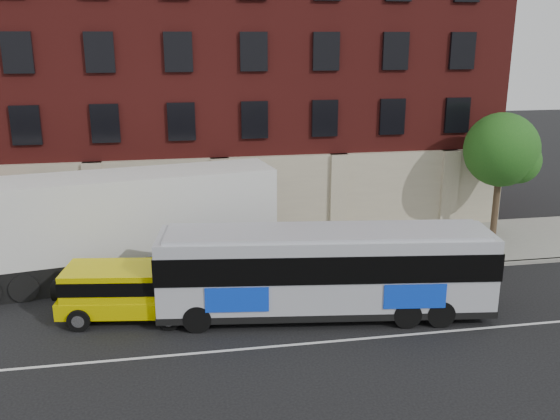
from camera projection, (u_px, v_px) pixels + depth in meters
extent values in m
plane|color=black|center=(252.00, 356.00, 19.24)|extent=(120.00, 120.00, 0.00)
cube|color=gray|center=(227.00, 257.00, 27.74)|extent=(60.00, 6.00, 0.15)
cube|color=gray|center=(233.00, 282.00, 24.90)|extent=(60.00, 0.25, 0.15)
cube|color=silver|center=(250.00, 348.00, 19.71)|extent=(60.00, 0.12, 0.01)
cube|color=#5E1816|center=(210.00, 78.00, 33.21)|extent=(30.00, 10.00, 15.00)
cube|color=#B5AB90|center=(221.00, 198.00, 29.86)|extent=(30.00, 0.35, 4.00)
cube|color=#B5AB90|center=(95.00, 204.00, 28.76)|extent=(0.90, 0.55, 4.00)
cube|color=#B5AB90|center=(221.00, 198.00, 29.76)|extent=(0.90, 0.55, 4.00)
cube|color=#B5AB90|center=(338.00, 193.00, 30.77)|extent=(0.90, 0.55, 4.00)
cube|color=#B5AB90|center=(448.00, 188.00, 31.77)|extent=(0.90, 0.55, 4.00)
cube|color=black|center=(26.00, 125.00, 27.41)|extent=(1.30, 0.20, 1.80)
cube|color=black|center=(105.00, 123.00, 27.99)|extent=(1.30, 0.20, 1.80)
cube|color=black|center=(181.00, 122.00, 28.58)|extent=(1.30, 0.20, 1.80)
cube|color=black|center=(254.00, 120.00, 29.17)|extent=(1.30, 0.20, 1.80)
cube|color=black|center=(325.00, 118.00, 29.75)|extent=(1.30, 0.20, 1.80)
cube|color=black|center=(392.00, 117.00, 30.34)|extent=(1.30, 0.20, 1.80)
cube|color=black|center=(457.00, 115.00, 30.93)|extent=(1.30, 0.20, 1.80)
cube|color=black|center=(17.00, 53.00, 26.52)|extent=(1.30, 0.20, 1.80)
cube|color=black|center=(100.00, 52.00, 27.11)|extent=(1.30, 0.20, 1.80)
cube|color=black|center=(178.00, 52.00, 27.70)|extent=(1.30, 0.20, 1.80)
cube|color=black|center=(254.00, 52.00, 28.28)|extent=(1.30, 0.20, 1.80)
cube|color=black|center=(326.00, 51.00, 28.87)|extent=(1.30, 0.20, 1.80)
cube|color=black|center=(396.00, 51.00, 29.45)|extent=(1.30, 0.20, 1.80)
cube|color=black|center=(462.00, 51.00, 30.04)|extent=(1.30, 0.20, 1.80)
cube|color=black|center=(128.00, 210.00, 29.15)|extent=(2.60, 0.15, 2.80)
cube|color=black|center=(251.00, 204.00, 30.15)|extent=(2.60, 0.15, 2.80)
cube|color=black|center=(366.00, 199.00, 31.16)|extent=(2.60, 0.15, 2.80)
cylinder|color=slate|center=(14.00, 267.00, 23.34)|extent=(0.07, 0.07, 2.50)
cube|color=white|center=(10.00, 249.00, 22.97)|extent=(0.30, 0.03, 0.40)
cube|color=white|center=(12.00, 261.00, 23.11)|extent=(0.30, 0.03, 0.35)
cylinder|color=#3A2C1D|center=(495.00, 207.00, 30.03)|extent=(0.32, 0.32, 3.00)
sphere|color=#174C15|center=(501.00, 150.00, 29.23)|extent=(3.60, 3.60, 3.60)
sphere|color=#174C15|center=(518.00, 161.00, 29.11)|extent=(2.20, 2.20, 2.20)
sphere|color=#174C15|center=(485.00, 157.00, 29.62)|extent=(2.00, 2.00, 2.00)
cube|color=#AEB0B9|center=(325.00, 270.00, 21.64)|extent=(12.06, 3.96, 2.81)
cube|color=black|center=(325.00, 304.00, 22.00)|extent=(12.11, 4.02, 0.25)
cube|color=#AEB0B9|center=(326.00, 232.00, 21.24)|extent=(11.43, 3.60, 0.12)
cube|color=black|center=(326.00, 258.00, 21.51)|extent=(12.15, 4.05, 0.99)
cube|color=blue|center=(237.00, 300.00, 20.43)|extent=(2.16, 0.32, 0.89)
cube|color=blue|center=(398.00, 269.00, 23.13)|extent=(2.16, 0.32, 0.89)
cylinder|color=black|center=(197.00, 319.00, 20.71)|extent=(1.02, 0.42, 0.99)
cylinder|color=black|center=(202.00, 292.00, 22.86)|extent=(1.02, 0.42, 0.99)
cylinder|color=black|center=(407.00, 314.00, 21.04)|extent=(1.02, 0.42, 0.99)
cylinder|color=black|center=(393.00, 289.00, 23.18)|extent=(1.02, 0.42, 0.99)
cylinder|color=black|center=(440.00, 314.00, 21.09)|extent=(1.02, 0.42, 0.99)
cylinder|color=black|center=(423.00, 288.00, 23.23)|extent=(1.02, 0.42, 0.99)
cube|color=#D3C500|center=(129.00, 301.00, 21.74)|extent=(5.03, 2.67, 0.60)
cube|color=#D3C500|center=(112.00, 281.00, 21.50)|extent=(3.54, 2.41, 1.00)
cube|color=black|center=(112.00, 279.00, 21.49)|extent=(3.59, 2.46, 0.50)
cube|color=#D3C500|center=(175.00, 289.00, 21.66)|extent=(1.76, 2.09, 0.30)
cube|color=black|center=(197.00, 299.00, 21.79)|extent=(0.29, 1.59, 0.55)
cylinder|color=black|center=(57.00, 290.00, 21.54)|extent=(0.33, 0.78, 0.76)
cylinder|color=black|center=(169.00, 319.00, 20.91)|extent=(0.83, 0.39, 0.80)
cylinder|color=silver|center=(169.00, 319.00, 20.91)|extent=(0.48, 0.36, 0.44)
cylinder|color=black|center=(177.00, 296.00, 22.79)|extent=(0.83, 0.39, 0.80)
cylinder|color=silver|center=(177.00, 296.00, 22.79)|extent=(0.48, 0.36, 0.44)
cylinder|color=black|center=(79.00, 320.00, 20.82)|extent=(0.83, 0.39, 0.80)
cylinder|color=silver|center=(79.00, 320.00, 20.82)|extent=(0.48, 0.36, 0.44)
cylinder|color=black|center=(94.00, 297.00, 22.70)|extent=(0.83, 0.39, 0.80)
cylinder|color=silver|center=(94.00, 297.00, 22.70)|extent=(0.48, 0.36, 0.44)
cube|color=black|center=(118.00, 263.00, 25.47)|extent=(13.56, 4.93, 1.22)
cube|color=white|center=(114.00, 213.00, 24.86)|extent=(13.57, 4.97, 3.21)
cylinder|color=black|center=(24.00, 288.00, 23.13)|extent=(1.15, 0.50, 1.11)
cylinder|color=black|center=(27.00, 265.00, 25.44)|extent=(1.15, 0.50, 1.11)
cylinder|color=black|center=(210.00, 264.00, 25.54)|extent=(1.15, 0.50, 1.11)
cylinder|color=black|center=(197.00, 245.00, 27.84)|extent=(1.15, 0.50, 1.11)
cylinder|color=black|center=(240.00, 260.00, 25.98)|extent=(1.15, 0.50, 1.11)
cylinder|color=black|center=(225.00, 242.00, 28.28)|extent=(1.15, 0.50, 1.11)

